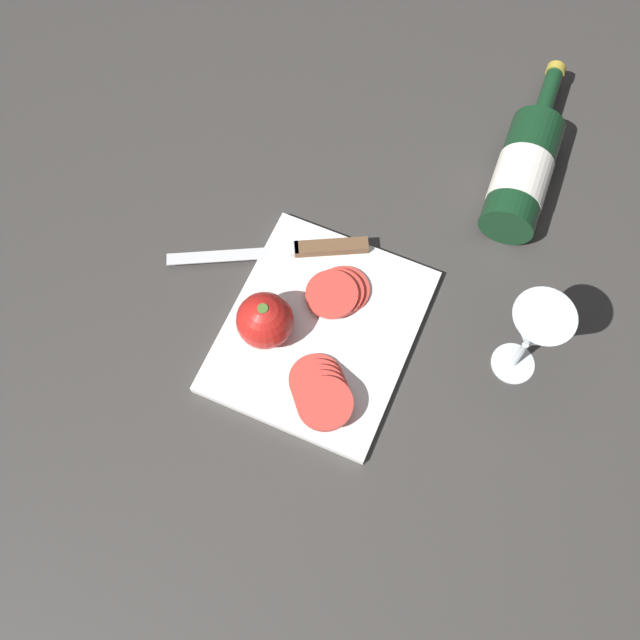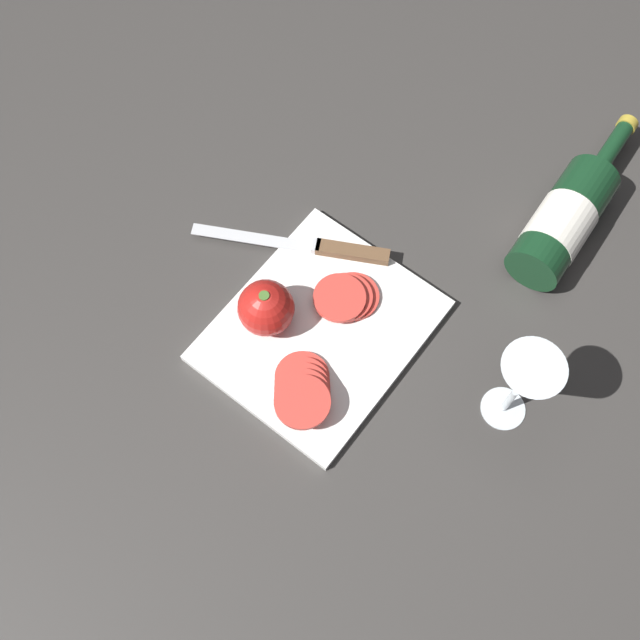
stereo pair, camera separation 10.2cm
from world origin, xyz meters
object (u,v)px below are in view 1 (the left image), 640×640
wine_glass (534,332)px  tomato_slice_stack_near (338,292)px  wine_bottle (524,170)px  whole_tomato (265,320)px  tomato_slice_stack_far (320,391)px  knife (312,249)px

wine_glass → tomato_slice_stack_near: 0.28m
wine_bottle → wine_glass: bearing=16.1°
wine_bottle → whole_tomato: size_ratio=4.04×
wine_bottle → wine_glass: (0.29, 0.08, 0.07)m
tomato_slice_stack_far → tomato_slice_stack_near: bearing=-165.8°
whole_tomato → tomato_slice_stack_near: size_ratio=0.85×
whole_tomato → tomato_slice_stack_near: bearing=143.2°
whole_tomato → knife: 0.15m
knife → wine_glass: bearing=144.4°
wine_bottle → tomato_slice_stack_near: 0.34m
knife → tomato_slice_stack_near: (0.05, 0.06, 0.00)m
wine_glass → whole_tomato: wine_glass is taller
wine_glass → tomato_slice_stack_far: (0.15, -0.23, -0.08)m
wine_bottle → wine_glass: 0.31m
knife → tomato_slice_stack_far: bearing=89.0°
whole_tomato → tomato_slice_stack_far: size_ratio=0.74×
wine_bottle → knife: 0.34m
tomato_slice_stack_near → whole_tomato: bearing=-36.8°
wine_bottle → tomato_slice_stack_far: 0.46m
tomato_slice_stack_near → tomato_slice_stack_far: 0.15m
wine_glass → whole_tomato: (0.10, -0.33, -0.06)m
whole_tomato → tomato_slice_stack_far: 0.12m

